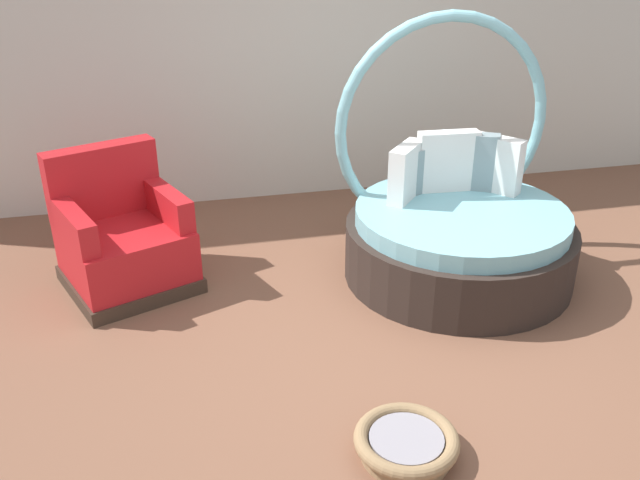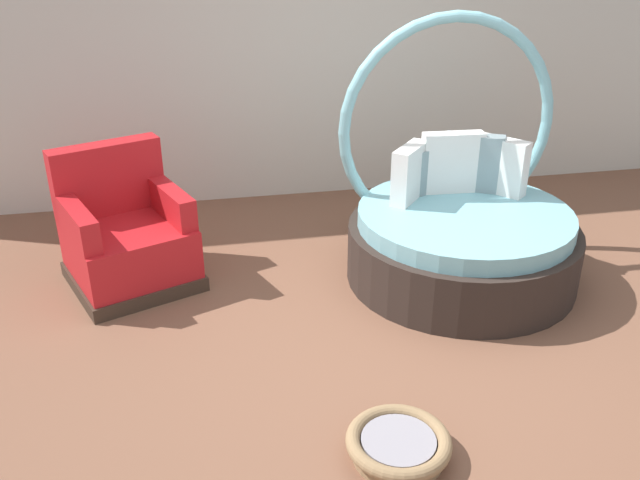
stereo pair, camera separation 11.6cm
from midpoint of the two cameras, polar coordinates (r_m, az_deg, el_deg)
name	(u,v)px [view 2 (the right image)]	position (r m, az deg, el deg)	size (l,w,h in m)	color
ground_plane	(393,343)	(4.23, 6.90, -8.58)	(8.00, 8.00, 0.02)	brown
back_wall	(315,25)	(6.03, 0.14, 17.58)	(8.00, 0.12, 3.00)	beige
round_daybed	(460,225)	(4.90, 12.30, 1.22)	(1.61, 1.61, 1.78)	#2D231E
red_armchair	(126,238)	(4.88, -15.30, 0.19)	(1.04, 1.04, 0.94)	#38281E
pet_basket	(398,445)	(3.42, 7.60, -16.71)	(0.51, 0.51, 0.13)	#8E704C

